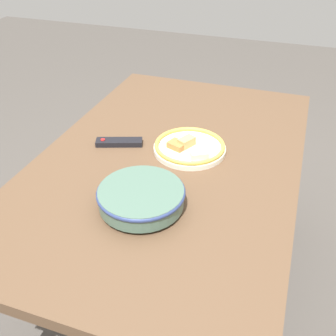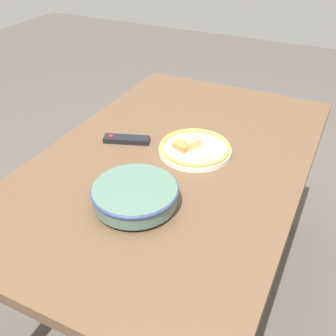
{
  "view_description": "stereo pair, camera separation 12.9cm",
  "coord_description": "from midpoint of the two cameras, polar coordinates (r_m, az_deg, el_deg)",
  "views": [
    {
      "loc": [
        -1.12,
        -0.38,
        1.47
      ],
      "look_at": [
        -0.11,
        -0.03,
        0.75
      ],
      "focal_mm": 42.0,
      "sensor_mm": 36.0,
      "label": 1
    },
    {
      "loc": [
        -1.07,
        -0.5,
        1.47
      ],
      "look_at": [
        -0.11,
        -0.03,
        0.75
      ],
      "focal_mm": 42.0,
      "sensor_mm": 36.0,
      "label": 2
    }
  ],
  "objects": [
    {
      "name": "ground_plane",
      "position": [
        1.89,
        2.68,
        -17.0
      ],
      "size": [
        8.0,
        8.0,
        0.0
      ],
      "primitive_type": "plane",
      "color": "#4C4742"
    },
    {
      "name": "dining_table",
      "position": [
        1.45,
        3.34,
        -1.06
      ],
      "size": [
        1.42,
        0.9,
        0.71
      ],
      "color": "brown",
      "rests_on": "ground_plane"
    },
    {
      "name": "noodle_bowl",
      "position": [
        1.16,
        -1.65,
        -3.98
      ],
      "size": [
        0.26,
        0.26,
        0.07
      ],
      "color": "#4C6B5B",
      "rests_on": "dining_table"
    },
    {
      "name": "food_plate",
      "position": [
        1.43,
        6.47,
        2.73
      ],
      "size": [
        0.26,
        0.26,
        0.05
      ],
      "color": "silver",
      "rests_on": "dining_table"
    },
    {
      "name": "tv_remote",
      "position": [
        1.49,
        -3.59,
        4.09
      ],
      "size": [
        0.1,
        0.18,
        0.02
      ],
      "rotation": [
        0.0,
        0.0,
        0.34
      ],
      "color": "black",
      "rests_on": "dining_table"
    }
  ]
}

